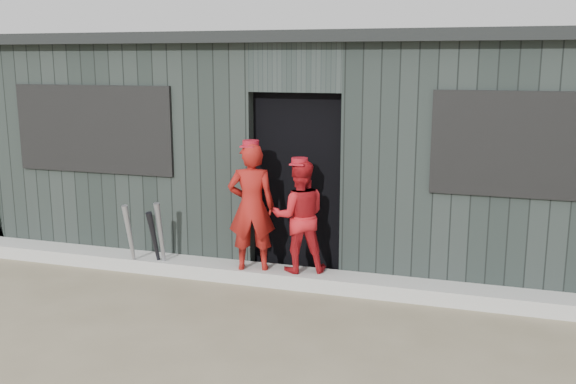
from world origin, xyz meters
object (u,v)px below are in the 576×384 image
(bat_left, at_px, (130,239))
(bat_mid, at_px, (161,239))
(player_red_right, at_px, (299,216))
(bat_right, at_px, (155,242))
(dugout, at_px, (328,144))
(player_grey_back, at_px, (335,220))
(player_red_left, at_px, (252,207))

(bat_left, xyz_separation_m, bat_mid, (0.34, 0.07, 0.02))
(bat_mid, distance_m, player_red_right, 1.57)
(bat_right, xyz_separation_m, dugout, (1.49, 1.83, 0.92))
(bat_left, bearing_deg, player_grey_back, 21.95)
(bat_mid, height_order, dugout, dugout)
(bat_right, relative_size, dugout, 0.09)
(bat_left, bearing_deg, player_red_right, 7.33)
(bat_right, bearing_deg, player_red_left, 4.55)
(bat_mid, xyz_separation_m, bat_right, (-0.08, -0.01, -0.05))
(bat_right, relative_size, player_grey_back, 0.65)
(bat_right, xyz_separation_m, player_grey_back, (1.84, 0.79, 0.20))
(bat_left, xyz_separation_m, bat_right, (0.27, 0.06, -0.03))
(bat_mid, bearing_deg, player_red_left, 4.53)
(bat_mid, xyz_separation_m, player_red_right, (1.52, 0.17, 0.32))
(bat_mid, distance_m, player_grey_back, 1.93)
(player_red_right, relative_size, dugout, 0.14)
(player_red_left, distance_m, dugout, 1.84)
(bat_left, height_order, player_red_left, player_red_left)
(player_grey_back, xyz_separation_m, dugout, (-0.35, 1.04, 0.72))
(bat_mid, relative_size, dugout, 0.10)
(bat_left, distance_m, player_red_left, 1.44)
(player_red_right, height_order, dugout, dugout)
(bat_mid, bearing_deg, bat_left, -169.19)
(bat_mid, distance_m, dugout, 2.47)
(bat_left, relative_size, player_red_left, 0.59)
(bat_mid, bearing_deg, bat_right, -175.24)
(player_red_right, distance_m, player_grey_back, 0.67)
(bat_left, xyz_separation_m, dugout, (1.76, 1.89, 0.89))
(bat_left, relative_size, bat_mid, 0.96)
(bat_right, bearing_deg, bat_mid, 4.76)
(player_red_left, relative_size, player_red_right, 1.15)
(bat_mid, relative_size, player_red_left, 0.62)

